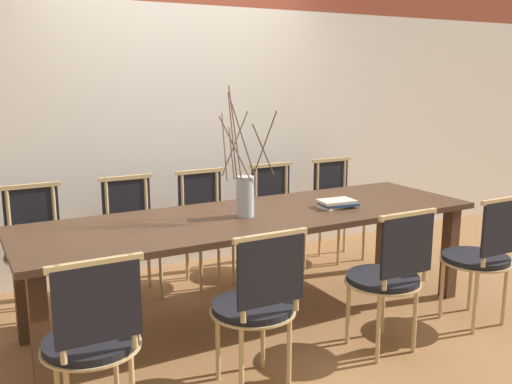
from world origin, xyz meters
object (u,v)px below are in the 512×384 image
at_px(chair_far_center, 207,222).
at_px(vase_centerpiece, 245,193).
at_px(book_stack, 337,203).
at_px(chair_near_center, 389,274).
at_px(dining_table, 256,225).

distance_m(chair_far_center, vase_centerpiece, 0.94).
bearing_deg(book_stack, chair_near_center, -101.31).
height_order(chair_near_center, book_stack, chair_near_center).
distance_m(chair_far_center, book_stack, 1.13).
bearing_deg(dining_table, chair_near_center, -60.98).
relative_size(chair_near_center, chair_far_center, 1.00).
distance_m(dining_table, book_stack, 0.61).
bearing_deg(chair_near_center, chair_far_center, 105.60).
bearing_deg(book_stack, dining_table, 170.27).
bearing_deg(book_stack, chair_far_center, 123.10).
bearing_deg(dining_table, book_stack, -9.73).
bearing_deg(chair_near_center, book_stack, 78.69).
xyz_separation_m(dining_table, vase_centerpiece, (-0.10, -0.03, 0.24)).
distance_m(dining_table, chair_far_center, 0.83).
bearing_deg(book_stack, vase_centerpiece, 173.69).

